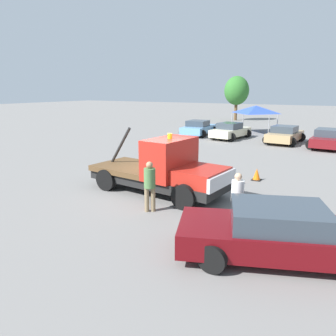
{
  "coord_description": "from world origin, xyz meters",
  "views": [
    {
      "loc": [
        6.78,
        -10.7,
        4.05
      ],
      "look_at": [
        0.5,
        0.0,
        1.05
      ],
      "focal_mm": 35.0,
      "sensor_mm": 36.0,
      "label": 1
    }
  ],
  "objects_px": {
    "tow_truck": "(164,170)",
    "parked_car_cream": "(230,131)",
    "person_at_hood": "(150,183)",
    "canopy_tent_blue": "(256,109)",
    "person_near_truck": "(237,196)",
    "tree_left": "(237,91)",
    "foreground_car": "(287,234)",
    "parked_car_skyblue": "(198,128)",
    "parked_car_maroon": "(328,138)",
    "traffic_cone": "(257,175)",
    "parked_car_tan": "(285,135)"
  },
  "relations": [
    {
      "from": "parked_car_skyblue",
      "to": "traffic_cone",
      "type": "bearing_deg",
      "value": -148.83
    },
    {
      "from": "foreground_car",
      "to": "person_near_truck",
      "type": "relative_size",
      "value": 3.38
    },
    {
      "from": "parked_car_skyblue",
      "to": "parked_car_maroon",
      "type": "height_order",
      "value": "same"
    },
    {
      "from": "tow_truck",
      "to": "person_at_hood",
      "type": "distance_m",
      "value": 2.02
    },
    {
      "from": "tow_truck",
      "to": "parked_car_cream",
      "type": "relative_size",
      "value": 1.32
    },
    {
      "from": "foreground_car",
      "to": "canopy_tent_blue",
      "type": "relative_size",
      "value": 1.62
    },
    {
      "from": "person_near_truck",
      "to": "parked_car_maroon",
      "type": "xyz_separation_m",
      "value": [
        1.05,
        16.58,
        -0.32
      ]
    },
    {
      "from": "tow_truck",
      "to": "parked_car_maroon",
      "type": "height_order",
      "value": "tow_truck"
    },
    {
      "from": "parked_car_maroon",
      "to": "tree_left",
      "type": "xyz_separation_m",
      "value": [
        -12.65,
        16.85,
        3.18
      ]
    },
    {
      "from": "person_near_truck",
      "to": "tree_left",
      "type": "height_order",
      "value": "tree_left"
    },
    {
      "from": "tow_truck",
      "to": "parked_car_skyblue",
      "type": "relative_size",
      "value": 1.33
    },
    {
      "from": "person_near_truck",
      "to": "parked_car_maroon",
      "type": "distance_m",
      "value": 16.62
    },
    {
      "from": "person_at_hood",
      "to": "parked_car_skyblue",
      "type": "relative_size",
      "value": 0.39
    },
    {
      "from": "tow_truck",
      "to": "tree_left",
      "type": "relative_size",
      "value": 1.04
    },
    {
      "from": "parked_car_cream",
      "to": "person_at_hood",
      "type": "bearing_deg",
      "value": -160.9
    },
    {
      "from": "tow_truck",
      "to": "parked_car_cream",
      "type": "xyz_separation_m",
      "value": [
        -2.9,
        15.53,
        -0.3
      ]
    },
    {
      "from": "parked_car_skyblue",
      "to": "parked_car_cream",
      "type": "relative_size",
      "value": 0.99
    },
    {
      "from": "parked_car_skyblue",
      "to": "traffic_cone",
      "type": "xyz_separation_m",
      "value": [
        8.7,
        -12.23,
        -0.39
      ]
    },
    {
      "from": "foreground_car",
      "to": "canopy_tent_blue",
      "type": "height_order",
      "value": "canopy_tent_blue"
    },
    {
      "from": "person_near_truck",
      "to": "canopy_tent_blue",
      "type": "distance_m",
      "value": 22.96
    },
    {
      "from": "parked_car_skyblue",
      "to": "parked_car_cream",
      "type": "xyz_separation_m",
      "value": [
        3.18,
        -0.47,
        -0.0
      ]
    },
    {
      "from": "parked_car_skyblue",
      "to": "canopy_tent_blue",
      "type": "height_order",
      "value": "canopy_tent_blue"
    },
    {
      "from": "parked_car_skyblue",
      "to": "canopy_tent_blue",
      "type": "xyz_separation_m",
      "value": [
        3.82,
        4.5,
        1.53
      ]
    },
    {
      "from": "parked_car_skyblue",
      "to": "tree_left",
      "type": "bearing_deg",
      "value": 2.93
    },
    {
      "from": "foreground_car",
      "to": "traffic_cone",
      "type": "height_order",
      "value": "foreground_car"
    },
    {
      "from": "parked_car_skyblue",
      "to": "parked_car_tan",
      "type": "relative_size",
      "value": 1.02
    },
    {
      "from": "tow_truck",
      "to": "parked_car_maroon",
      "type": "relative_size",
      "value": 1.23
    },
    {
      "from": "tow_truck",
      "to": "foreground_car",
      "type": "bearing_deg",
      "value": -23.94
    },
    {
      "from": "tow_truck",
      "to": "parked_car_tan",
      "type": "relative_size",
      "value": 1.36
    },
    {
      "from": "foreground_car",
      "to": "person_near_truck",
      "type": "distance_m",
      "value": 2.1
    },
    {
      "from": "person_at_hood",
      "to": "canopy_tent_blue",
      "type": "bearing_deg",
      "value": -32.06
    },
    {
      "from": "foreground_car",
      "to": "person_at_hood",
      "type": "distance_m",
      "value": 4.72
    },
    {
      "from": "parked_car_tan",
      "to": "canopy_tent_blue",
      "type": "xyz_separation_m",
      "value": [
        -3.77,
        5.15,
        1.53
      ]
    },
    {
      "from": "person_at_hood",
      "to": "canopy_tent_blue",
      "type": "xyz_separation_m",
      "value": [
        -2.85,
        22.44,
        1.18
      ]
    },
    {
      "from": "parked_car_tan",
      "to": "parked_car_cream",
      "type": "bearing_deg",
      "value": 91.63
    },
    {
      "from": "parked_car_cream",
      "to": "parked_car_skyblue",
      "type": "bearing_deg",
      "value": 89.31
    },
    {
      "from": "person_at_hood",
      "to": "parked_car_maroon",
      "type": "distance_m",
      "value": 17.31
    },
    {
      "from": "tow_truck",
      "to": "person_near_truck",
      "type": "xyz_separation_m",
      "value": [
        3.54,
        -1.68,
        0.02
      ]
    },
    {
      "from": "parked_car_skyblue",
      "to": "parked_car_maroon",
      "type": "bearing_deg",
      "value": -100.19
    },
    {
      "from": "parked_car_skyblue",
      "to": "tree_left",
      "type": "relative_size",
      "value": 0.78
    },
    {
      "from": "parked_car_cream",
      "to": "foreground_car",
      "type": "bearing_deg",
      "value": -148.5
    },
    {
      "from": "parked_car_cream",
      "to": "traffic_cone",
      "type": "relative_size",
      "value": 8.13
    },
    {
      "from": "foreground_car",
      "to": "parked_car_cream",
      "type": "distance_m",
      "value": 20.15
    },
    {
      "from": "person_near_truck",
      "to": "person_at_hood",
      "type": "relative_size",
      "value": 0.97
    },
    {
      "from": "parked_car_maroon",
      "to": "canopy_tent_blue",
      "type": "relative_size",
      "value": 1.38
    },
    {
      "from": "foreground_car",
      "to": "person_at_hood",
      "type": "relative_size",
      "value": 3.26
    },
    {
      "from": "tree_left",
      "to": "traffic_cone",
      "type": "height_order",
      "value": "tree_left"
    },
    {
      "from": "foreground_car",
      "to": "parked_car_skyblue",
      "type": "relative_size",
      "value": 1.27
    },
    {
      "from": "canopy_tent_blue",
      "to": "traffic_cone",
      "type": "height_order",
      "value": "canopy_tent_blue"
    },
    {
      "from": "parked_car_skyblue",
      "to": "parked_car_tan",
      "type": "height_order",
      "value": "same"
    }
  ]
}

